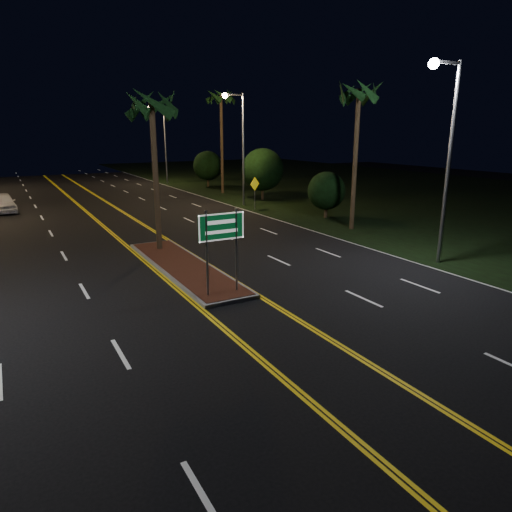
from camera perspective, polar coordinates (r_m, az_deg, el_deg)
ground at (r=15.12m, az=0.39°, el=-8.29°), size 120.00×120.00×0.00m
grass_right at (r=52.60m, az=15.68°, el=8.15°), size 40.00×110.00×0.01m
median_island at (r=21.10m, az=-9.04°, el=-1.32°), size 2.25×10.25×0.17m
highway_sign at (r=16.75m, az=-4.33°, el=2.68°), size 1.80×0.08×3.20m
streetlight_right_near at (r=22.42m, az=22.60°, el=13.17°), size 1.91×0.44×9.00m
streetlight_right_mid at (r=38.26m, az=-2.13°, el=14.71°), size 1.91×0.44×9.00m
streetlight_right_far at (r=56.80m, az=-11.70°, el=14.61°), size 1.91×0.44×9.00m
palm_median at (r=23.59m, az=-12.93°, el=17.92°), size 2.40×2.40×8.30m
palm_right_near at (r=29.41m, az=12.74°, el=19.17°), size 2.40×2.40×9.30m
palm_right_far at (r=46.51m, az=-4.40°, el=19.09°), size 2.40×2.40×10.30m
shrub_near at (r=33.31m, az=8.80°, el=8.05°), size 2.70×2.70×3.30m
shrub_mid at (r=41.77m, az=0.84°, el=10.75°), size 3.78×3.78×4.62m
shrub_far at (r=52.43m, az=-6.06°, el=11.17°), size 3.24×3.24×3.96m
car_near at (r=40.37m, az=-29.17°, el=6.01°), size 2.60×5.37×1.74m
warning_sign at (r=36.60m, az=-0.16°, el=8.46°), size 1.01×0.44×2.57m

